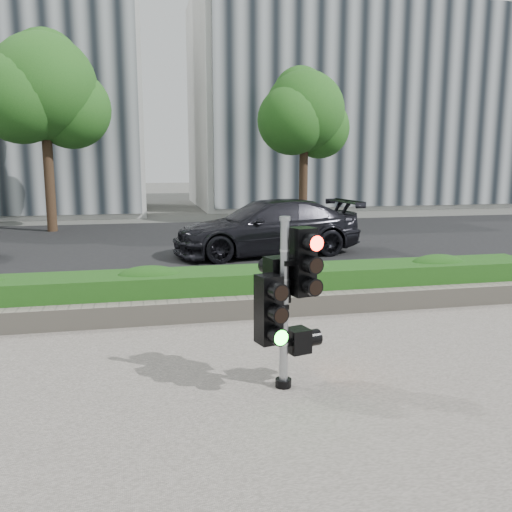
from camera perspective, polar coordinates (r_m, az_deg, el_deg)
name	(u,v)px	position (r m, az deg, el deg)	size (l,w,h in m)	color
ground	(248,362)	(7.22, -0.83, -11.06)	(120.00, 120.00, 0.00)	#51514C
sidewalk	(305,463)	(5.02, 5.19, -20.90)	(16.00, 11.00, 0.03)	#9E9389
road	(184,246)	(16.86, -7.54, 1.08)	(60.00, 13.00, 0.02)	black
curb	(215,298)	(10.17, -4.34, -4.47)	(60.00, 0.25, 0.12)	gray
stone_wall	(225,309)	(8.93, -3.25, -5.56)	(12.00, 0.32, 0.34)	gray
hedge	(219,290)	(9.51, -3.87, -3.54)	(12.00, 1.00, 0.68)	#347B25
building_right	(346,103)	(34.09, 9.42, 15.58)	(18.00, 10.00, 12.00)	#B7B7B2
tree_left	(43,91)	(21.55, -21.48, 15.85)	(4.61, 4.03, 7.34)	black
tree_right	(304,115)	(23.26, 5.04, 14.60)	(4.10, 3.58, 6.53)	black
traffic_signal	(285,294)	(6.10, 3.06, -4.02)	(0.71, 0.60, 1.97)	black
car_dark	(267,227)	(15.02, 1.16, 3.04)	(2.12, 5.22, 1.52)	black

